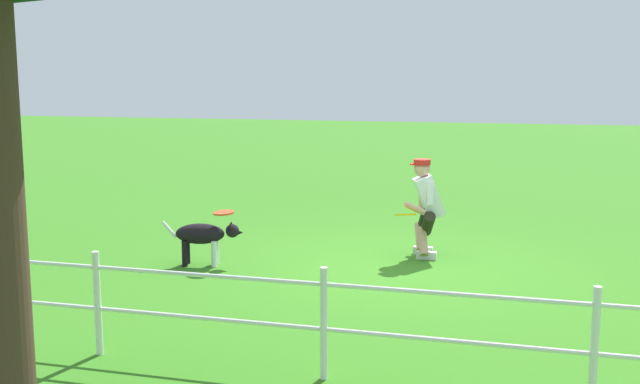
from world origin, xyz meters
name	(u,v)px	position (x,y,z in m)	size (l,w,h in m)	color
ground_plane	(397,269)	(0.00, 0.00, 0.00)	(60.00, 60.00, 0.00)	#34771C
person	(426,205)	(-0.25, -0.73, 0.70)	(0.54, 0.67, 1.29)	silver
dog	(204,236)	(2.38, 0.46, 0.38)	(1.02, 0.40, 0.57)	black
frisbee_flying	(224,213)	(2.12, 0.42, 0.68)	(0.27, 0.27, 0.02)	#E14821
frisbee_held	(405,215)	(-0.03, -0.41, 0.61)	(0.27, 0.27, 0.02)	yellow
fence	(324,314)	(0.00, 3.52, 0.53)	(16.00, 0.06, 0.90)	white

